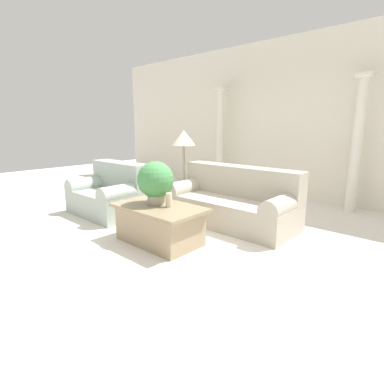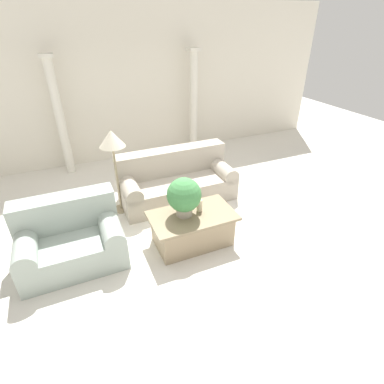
# 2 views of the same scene
# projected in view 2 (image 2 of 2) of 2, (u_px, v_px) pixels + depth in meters

# --- Properties ---
(ground_plane) EXTENTS (16.00, 16.00, 0.00)m
(ground_plane) POSITION_uv_depth(u_px,v_px,m) (179.00, 229.00, 4.68)
(ground_plane) COLOR silver
(wall_back) EXTENTS (10.00, 0.06, 3.20)m
(wall_back) POSITION_uv_depth(u_px,v_px,m) (123.00, 85.00, 6.38)
(wall_back) COLOR silver
(wall_back) RESTS_ON ground_plane
(sofa_long) EXTENTS (1.99, 0.87, 0.87)m
(sofa_long) POSITION_uv_depth(u_px,v_px,m) (176.00, 181.00, 5.33)
(sofa_long) COLOR #ADA393
(sofa_long) RESTS_ON ground_plane
(loveseat) EXTENTS (1.30, 0.87, 0.87)m
(loveseat) POSITION_uv_depth(u_px,v_px,m) (71.00, 238.00, 3.93)
(loveseat) COLOR #9EABA1
(loveseat) RESTS_ON ground_plane
(coffee_table) EXTENTS (1.19, 0.70, 0.49)m
(coffee_table) POSITION_uv_depth(u_px,v_px,m) (192.00, 228.00, 4.28)
(coffee_table) COLOR #998466
(coffee_table) RESTS_ON ground_plane
(potted_plant) EXTENTS (0.47, 0.47, 0.56)m
(potted_plant) POSITION_uv_depth(u_px,v_px,m) (184.00, 196.00, 4.00)
(potted_plant) COLOR #B2A893
(potted_plant) RESTS_ON coffee_table
(pillar_candle) EXTENTS (0.08, 0.08, 0.18)m
(pillar_candle) POSITION_uv_depth(u_px,v_px,m) (199.00, 205.00, 4.20)
(pillar_candle) COLOR beige
(pillar_candle) RESTS_ON coffee_table
(floor_lamp) EXTENTS (0.40, 0.40, 1.41)m
(floor_lamp) POSITION_uv_depth(u_px,v_px,m) (112.00, 144.00, 4.53)
(floor_lamp) COLOR gray
(floor_lamp) RESTS_ON ground_plane
(column_left) EXTENTS (0.25, 0.25, 2.31)m
(column_left) POSITION_uv_depth(u_px,v_px,m) (60.00, 117.00, 5.83)
(column_left) COLOR silver
(column_left) RESTS_ON ground_plane
(column_right) EXTENTS (0.25, 0.25, 2.31)m
(column_right) POSITION_uv_depth(u_px,v_px,m) (194.00, 102.00, 6.82)
(column_right) COLOR silver
(column_right) RESTS_ON ground_plane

